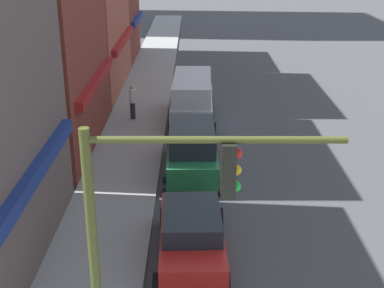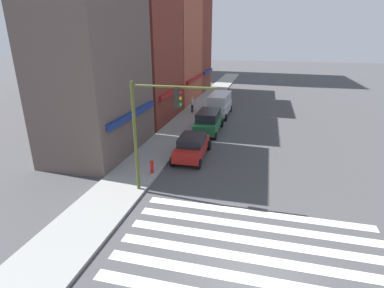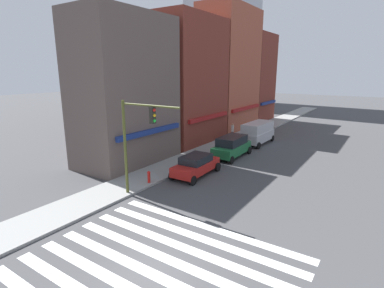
{
  "view_description": "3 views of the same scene",
  "coord_description": "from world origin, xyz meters",
  "px_view_note": "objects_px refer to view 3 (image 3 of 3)",
  "views": [
    {
      "loc": [
        -2.93,
        4.66,
        8.94
      ],
      "look_at": [
        16.71,
        4.7,
        1.2
      ],
      "focal_mm": 50.0,
      "sensor_mm": 36.0,
      "label": 1
    },
    {
      "loc": [
        -8.6,
        -0.02,
        8.14
      ],
      "look_at": [
        10.54,
        4.7,
        1.0
      ],
      "focal_mm": 28.0,
      "sensor_mm": 36.0,
      "label": 2
    },
    {
      "loc": [
        -7.62,
        -7.02,
        7.75
      ],
      "look_at": [
        11.96,
        6.0,
        2.0
      ],
      "focal_mm": 28.0,
      "sensor_mm": 36.0,
      "label": 3
    }
  ],
  "objects_px": {
    "suv_green": "(232,146)",
    "fire_hydrant": "(149,176)",
    "sedan_red": "(196,165)",
    "van_silver": "(257,132)",
    "traffic_signal": "(136,134)",
    "pedestrian_white_shirt": "(232,131)"
  },
  "relations": [
    {
      "from": "sedan_red",
      "to": "pedestrian_white_shirt",
      "type": "bearing_deg",
      "value": 12.03
    },
    {
      "from": "sedan_red",
      "to": "traffic_signal",
      "type": "bearing_deg",
      "value": 170.81
    },
    {
      "from": "traffic_signal",
      "to": "sedan_red",
      "type": "relative_size",
      "value": 1.36
    },
    {
      "from": "van_silver",
      "to": "fire_hydrant",
      "type": "height_order",
      "value": "van_silver"
    },
    {
      "from": "van_silver",
      "to": "fire_hydrant",
      "type": "distance_m",
      "value": 15.86
    },
    {
      "from": "suv_green",
      "to": "fire_hydrant",
      "type": "height_order",
      "value": "suv_green"
    },
    {
      "from": "traffic_signal",
      "to": "suv_green",
      "type": "relative_size",
      "value": 1.28
    },
    {
      "from": "traffic_signal",
      "to": "sedan_red",
      "type": "height_order",
      "value": "traffic_signal"
    },
    {
      "from": "suv_green",
      "to": "fire_hydrant",
      "type": "bearing_deg",
      "value": 168.87
    },
    {
      "from": "pedestrian_white_shirt",
      "to": "sedan_red",
      "type": "bearing_deg",
      "value": 62.55
    },
    {
      "from": "suv_green",
      "to": "van_silver",
      "type": "height_order",
      "value": "van_silver"
    },
    {
      "from": "sedan_red",
      "to": "van_silver",
      "type": "bearing_deg",
      "value": -1.7
    },
    {
      "from": "sedan_red",
      "to": "van_silver",
      "type": "height_order",
      "value": "van_silver"
    },
    {
      "from": "suv_green",
      "to": "van_silver",
      "type": "bearing_deg",
      "value": -0.96
    },
    {
      "from": "van_silver",
      "to": "pedestrian_white_shirt",
      "type": "distance_m",
      "value": 3.03
    },
    {
      "from": "sedan_red",
      "to": "pedestrian_white_shirt",
      "type": "relative_size",
      "value": 2.51
    },
    {
      "from": "sedan_red",
      "to": "fire_hydrant",
      "type": "bearing_deg",
      "value": 151.81
    },
    {
      "from": "suv_green",
      "to": "sedan_red",
      "type": "bearing_deg",
      "value": 179.04
    },
    {
      "from": "traffic_signal",
      "to": "pedestrian_white_shirt",
      "type": "relative_size",
      "value": 3.42
    },
    {
      "from": "pedestrian_white_shirt",
      "to": "fire_hydrant",
      "type": "height_order",
      "value": "pedestrian_white_shirt"
    },
    {
      "from": "sedan_red",
      "to": "suv_green",
      "type": "relative_size",
      "value": 0.94
    },
    {
      "from": "sedan_red",
      "to": "suv_green",
      "type": "distance_m",
      "value": 6.08
    }
  ]
}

